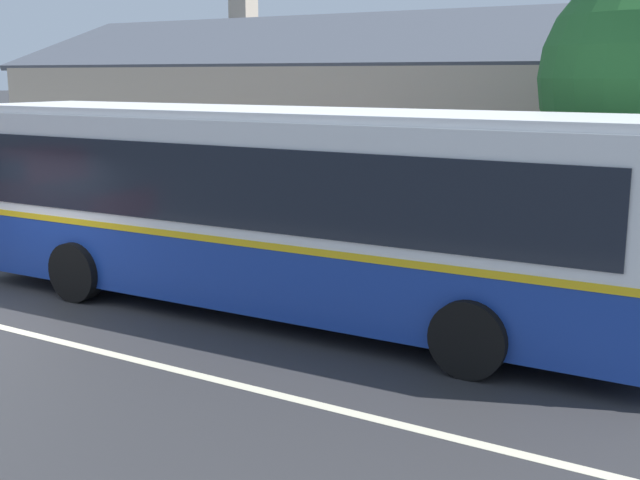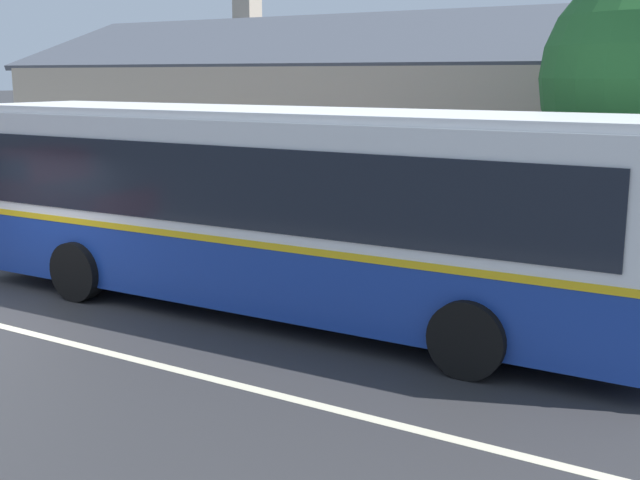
% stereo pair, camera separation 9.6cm
% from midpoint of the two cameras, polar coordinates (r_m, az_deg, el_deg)
% --- Properties ---
extents(sidewalk_far, '(60.00, 3.00, 0.15)m').
position_cam_midpoint_polar(sidewalk_far, '(17.40, -6.71, -0.43)').
color(sidewalk_far, '#ADAAA3').
rests_on(sidewalk_far, ground).
extents(community_building, '(22.34, 9.38, 6.48)m').
position_cam_midpoint_polar(community_building, '(23.55, 5.52, 7.65)').
color(community_building, tan).
rests_on(community_building, ground).
extents(transit_bus, '(11.80, 2.92, 3.19)m').
position_cam_midpoint_polar(transit_bus, '(12.53, -2.67, 2.53)').
color(transit_bus, navy).
rests_on(transit_bus, ground).
extents(bench_by_building, '(1.70, 0.51, 0.94)m').
position_cam_midpoint_polar(bench_by_building, '(18.03, -12.83, 1.39)').
color(bench_by_building, brown).
rests_on(bench_by_building, sidewalk_far).
extents(bike_rack, '(1.16, 0.06, 0.78)m').
position_cam_midpoint_polar(bike_rack, '(20.70, -17.61, 2.75)').
color(bike_rack, slate).
rests_on(bike_rack, sidewalk_far).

